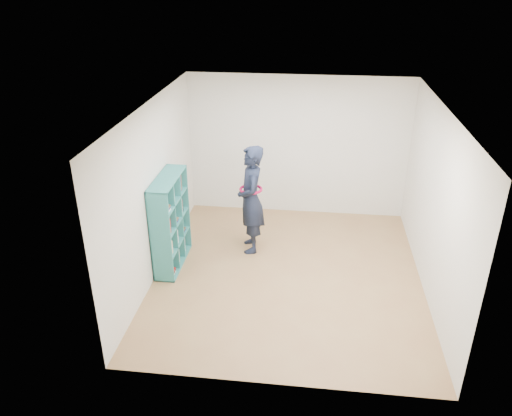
# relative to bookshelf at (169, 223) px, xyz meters

# --- Properties ---
(floor) EXTENTS (4.50, 4.50, 0.00)m
(floor) POSITION_rel_bookshelf_xyz_m (1.85, -0.11, -0.72)
(floor) COLOR #966A44
(floor) RESTS_ON ground
(ceiling) EXTENTS (4.50, 4.50, 0.00)m
(ceiling) POSITION_rel_bookshelf_xyz_m (1.85, -0.11, 1.88)
(ceiling) COLOR white
(ceiling) RESTS_ON wall_back
(wall_left) EXTENTS (0.02, 4.50, 2.60)m
(wall_left) POSITION_rel_bookshelf_xyz_m (-0.15, -0.11, 0.58)
(wall_left) COLOR silver
(wall_left) RESTS_ON floor
(wall_right) EXTENTS (0.02, 4.50, 2.60)m
(wall_right) POSITION_rel_bookshelf_xyz_m (3.85, -0.11, 0.58)
(wall_right) COLOR silver
(wall_right) RESTS_ON floor
(wall_back) EXTENTS (4.00, 0.02, 2.60)m
(wall_back) POSITION_rel_bookshelf_xyz_m (1.85, 2.14, 0.58)
(wall_back) COLOR silver
(wall_back) RESTS_ON floor
(wall_front) EXTENTS (4.00, 0.02, 2.60)m
(wall_front) POSITION_rel_bookshelf_xyz_m (1.85, -2.36, 0.58)
(wall_front) COLOR silver
(wall_front) RESTS_ON floor
(bookshelf) EXTENTS (0.32, 1.10, 1.47)m
(bookshelf) POSITION_rel_bookshelf_xyz_m (0.00, 0.00, 0.00)
(bookshelf) COLOR teal
(bookshelf) RESTS_ON floor
(person) EXTENTS (0.56, 0.73, 1.80)m
(person) POSITION_rel_bookshelf_xyz_m (1.19, 0.61, 0.18)
(person) COLOR black
(person) RESTS_ON floor
(smartphone) EXTENTS (0.05, 0.11, 0.14)m
(smartphone) POSITION_rel_bookshelf_xyz_m (1.02, 0.65, 0.30)
(smartphone) COLOR silver
(smartphone) RESTS_ON person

